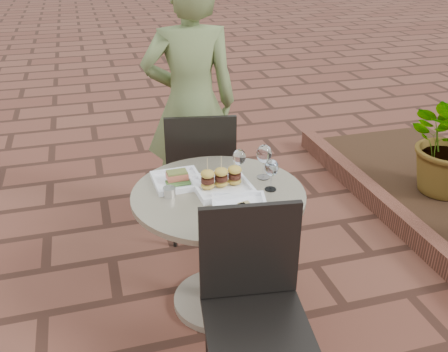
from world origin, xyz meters
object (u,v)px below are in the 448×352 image
object	(u,v)px
diner	(191,105)
plate_salmon	(177,180)
plate_tuna	(240,207)
cafe_table	(219,232)
chair_near	(253,294)
chair_far	(200,166)
plate_sliders	(221,182)

from	to	relation	value
diner	plate_salmon	distance (m)	0.87
plate_salmon	plate_tuna	distance (m)	0.43
cafe_table	diner	xyz separation A→B (m)	(0.08, 0.97, 0.39)
plate_salmon	plate_tuna	bearing A→B (deg)	-56.99
chair_near	plate_tuna	xyz separation A→B (m)	(0.06, 0.40, 0.20)
chair_far	diner	world-z (taller)	diner
chair_near	plate_sliders	size ratio (longest dim) A/B	3.07
plate_sliders	plate_tuna	world-z (taller)	plate_sliders
plate_salmon	plate_tuna	size ratio (longest dim) A/B	0.83
chair_far	diner	bearing A→B (deg)	-81.82
diner	plate_tuna	distance (m)	1.18
diner	plate_salmon	xyz separation A→B (m)	(-0.26, -0.82, -0.13)
diner	plate_sliders	distance (m)	0.95
cafe_table	chair_near	bearing A→B (deg)	-90.94
chair_far	plate_tuna	size ratio (longest dim) A/B	2.97
cafe_table	plate_sliders	world-z (taller)	plate_sliders
chair_near	plate_tuna	world-z (taller)	chair_near
plate_tuna	plate_sliders	bearing A→B (deg)	96.20
chair_near	diner	bearing A→B (deg)	94.61
chair_far	cafe_table	bearing A→B (deg)	94.61
diner	plate_tuna	world-z (taller)	diner
plate_sliders	chair_far	bearing A→B (deg)	86.38
cafe_table	chair_near	world-z (taller)	chair_near
chair_near	plate_tuna	size ratio (longest dim) A/B	2.97
cafe_table	chair_near	distance (m)	0.60
chair_near	diner	size ratio (longest dim) A/B	0.53
diner	plate_salmon	bearing A→B (deg)	77.46
plate_sliders	plate_tuna	size ratio (longest dim) A/B	0.97
plate_salmon	plate_sliders	bearing A→B (deg)	-30.42
diner	plate_salmon	world-z (taller)	diner
chair_far	plate_sliders	size ratio (longest dim) A/B	3.07
chair_near	diner	world-z (taller)	diner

